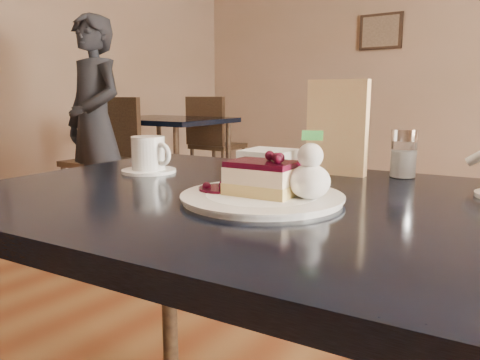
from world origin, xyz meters
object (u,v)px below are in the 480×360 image
Objects in this scene: cheesecake_slice at (262,178)px; patron at (95,124)px; dessert_plate at (262,198)px; bg_table_far_left at (168,196)px; main_table at (274,236)px; coffee_set at (149,156)px.

cheesecake_slice is 2.77m from patron.
bg_table_far_left is (-2.50, 2.25, -0.72)m from dessert_plate.
dessert_plate reaches higher than main_table.
bg_table_far_left is at bearing 137.95° from dessert_plate.
coffee_set is 2.37m from patron.
main_table is 0.43m from coffee_set.
patron reaches higher than dessert_plate.
main_table is 2.74m from patron.
cheesecake_slice reaches higher than dessert_plate.
patron reaches higher than coffee_set.
coffee_set is (-0.41, 0.10, 0.04)m from dessert_plate.
main_table is 3.38m from bg_table_far_left.
cheesecake_slice is at bearing -24.51° from patron.
bg_table_far_left is 1.23× the size of patron.
main_table is 0.10m from dessert_plate.
patron reaches higher than main_table.
bg_table_far_left is 1.10m from patron.
cheesecake_slice is at bearing -45.89° from bg_table_far_left.
coffee_set reaches higher than bg_table_far_left.
dessert_plate is 0.19× the size of patron.
dessert_plate is at bearing -24.51° from patron.
patron is at bearing 144.45° from main_table.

